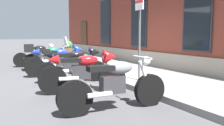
{
  "coord_description": "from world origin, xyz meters",
  "views": [
    {
      "loc": [
        7.38,
        -3.23,
        1.41
      ],
      "look_at": [
        1.41,
        -0.06,
        0.61
      ],
      "focal_mm": 38.63,
      "sensor_mm": 36.0,
      "label": 1
    }
  ],
  "objects_px": {
    "barrel_planter": "(69,52)",
    "motorcycle_black_sport": "(75,63)",
    "motorcycle_blue_sport": "(61,59)",
    "parking_sign": "(140,24)",
    "motorcycle_black_naked": "(38,56)",
    "motorcycle_green_touring": "(48,56)",
    "motorcycle_red_sport": "(86,70)",
    "motorcycle_grey_naked": "(116,85)"
  },
  "relations": [
    {
      "from": "motorcycle_blue_sport",
      "to": "motorcycle_black_sport",
      "type": "distance_m",
      "value": 1.35
    },
    {
      "from": "motorcycle_green_touring",
      "to": "motorcycle_blue_sport",
      "type": "distance_m",
      "value": 1.45
    },
    {
      "from": "motorcycle_blue_sport",
      "to": "motorcycle_red_sport",
      "type": "bearing_deg",
      "value": -3.22
    },
    {
      "from": "parking_sign",
      "to": "motorcycle_blue_sport",
      "type": "bearing_deg",
      "value": -150.65
    },
    {
      "from": "parking_sign",
      "to": "motorcycle_black_naked",
      "type": "bearing_deg",
      "value": -162.48
    },
    {
      "from": "motorcycle_green_touring",
      "to": "parking_sign",
      "type": "xyz_separation_m",
      "value": [
        4.06,
        1.55,
        1.14
      ]
    },
    {
      "from": "motorcycle_blue_sport",
      "to": "motorcycle_red_sport",
      "type": "distance_m",
      "value": 2.75
    },
    {
      "from": "motorcycle_black_sport",
      "to": "parking_sign",
      "type": "relative_size",
      "value": 0.85
    },
    {
      "from": "motorcycle_black_naked",
      "to": "motorcycle_green_touring",
      "type": "distance_m",
      "value": 1.31
    },
    {
      "from": "motorcycle_black_naked",
      "to": "motorcycle_red_sport",
      "type": "relative_size",
      "value": 0.97
    },
    {
      "from": "motorcycle_blue_sport",
      "to": "motorcycle_black_sport",
      "type": "relative_size",
      "value": 1.08
    },
    {
      "from": "motorcycle_black_sport",
      "to": "motorcycle_green_touring",
      "type": "bearing_deg",
      "value": -177.16
    },
    {
      "from": "motorcycle_red_sport",
      "to": "parking_sign",
      "type": "relative_size",
      "value": 0.86
    },
    {
      "from": "motorcycle_blue_sport",
      "to": "parking_sign",
      "type": "bearing_deg",
      "value": 29.35
    },
    {
      "from": "motorcycle_black_naked",
      "to": "motorcycle_black_sport",
      "type": "distance_m",
      "value": 4.11
    },
    {
      "from": "motorcycle_black_sport",
      "to": "motorcycle_red_sport",
      "type": "relative_size",
      "value": 0.99
    },
    {
      "from": "motorcycle_black_sport",
      "to": "barrel_planter",
      "type": "xyz_separation_m",
      "value": [
        -5.05,
        1.42,
        -0.03
      ]
    },
    {
      "from": "motorcycle_green_touring",
      "to": "barrel_planter",
      "type": "xyz_separation_m",
      "value": [
        -2.25,
        1.56,
        -0.01
      ]
    },
    {
      "from": "motorcycle_black_naked",
      "to": "motorcycle_grey_naked",
      "type": "bearing_deg",
      "value": 0.27
    },
    {
      "from": "motorcycle_black_naked",
      "to": "barrel_planter",
      "type": "relative_size",
      "value": 2.12
    },
    {
      "from": "barrel_planter",
      "to": "motorcycle_black_naked",
      "type": "bearing_deg",
      "value": -60.75
    },
    {
      "from": "motorcycle_red_sport",
      "to": "barrel_planter",
      "type": "distance_m",
      "value": 6.65
    },
    {
      "from": "barrel_planter",
      "to": "motorcycle_black_sport",
      "type": "bearing_deg",
      "value": -15.73
    },
    {
      "from": "parking_sign",
      "to": "motorcycle_grey_naked",
      "type": "bearing_deg",
      "value": -44.55
    },
    {
      "from": "motorcycle_blue_sport",
      "to": "motorcycle_red_sport",
      "type": "relative_size",
      "value": 1.06
    },
    {
      "from": "motorcycle_blue_sport",
      "to": "parking_sign",
      "type": "height_order",
      "value": "parking_sign"
    },
    {
      "from": "parking_sign",
      "to": "barrel_planter",
      "type": "xyz_separation_m",
      "value": [
        -6.31,
        0.01,
        -1.15
      ]
    },
    {
      "from": "motorcycle_grey_naked",
      "to": "parking_sign",
      "type": "relative_size",
      "value": 0.9
    },
    {
      "from": "motorcycle_black_sport",
      "to": "motorcycle_black_naked",
      "type": "bearing_deg",
      "value": -176.08
    },
    {
      "from": "motorcycle_black_sport",
      "to": "motorcycle_red_sport",
      "type": "height_order",
      "value": "motorcycle_black_sport"
    },
    {
      "from": "barrel_planter",
      "to": "motorcycle_green_touring",
      "type": "bearing_deg",
      "value": -34.77
    },
    {
      "from": "barrel_planter",
      "to": "parking_sign",
      "type": "bearing_deg",
      "value": -0.1
    },
    {
      "from": "parking_sign",
      "to": "barrel_planter",
      "type": "distance_m",
      "value": 6.42
    },
    {
      "from": "motorcycle_red_sport",
      "to": "motorcycle_grey_naked",
      "type": "xyz_separation_m",
      "value": [
        1.55,
        -0.04,
        -0.08
      ]
    },
    {
      "from": "motorcycle_black_naked",
      "to": "motorcycle_blue_sport",
      "type": "distance_m",
      "value": 2.76
    },
    {
      "from": "parking_sign",
      "to": "barrel_planter",
      "type": "bearing_deg",
      "value": 179.9
    },
    {
      "from": "motorcycle_blue_sport",
      "to": "motorcycle_red_sport",
      "type": "height_order",
      "value": "motorcycle_blue_sport"
    },
    {
      "from": "motorcycle_green_touring",
      "to": "parking_sign",
      "type": "distance_m",
      "value": 4.5
    },
    {
      "from": "motorcycle_black_naked",
      "to": "barrel_planter",
      "type": "height_order",
      "value": "barrel_planter"
    },
    {
      "from": "motorcycle_black_naked",
      "to": "motorcycle_green_touring",
      "type": "height_order",
      "value": "motorcycle_green_touring"
    },
    {
      "from": "motorcycle_green_touring",
      "to": "motorcycle_grey_naked",
      "type": "relative_size",
      "value": 0.98
    },
    {
      "from": "motorcycle_blue_sport",
      "to": "parking_sign",
      "type": "distance_m",
      "value": 3.2
    }
  ]
}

